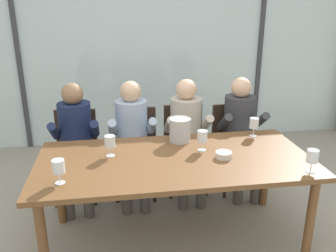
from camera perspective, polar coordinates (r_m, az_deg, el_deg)
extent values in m
plane|color=#9E9384|center=(4.07, -1.44, -9.20)|extent=(14.00, 14.00, 0.00)
cube|color=silver|center=(5.01, -3.72, 11.89)|extent=(7.38, 0.03, 2.60)
cube|color=#38383D|center=(5.11, -22.89, 10.60)|extent=(0.06, 0.06, 2.60)
cube|color=#38383D|center=(5.40, 14.51, 11.87)|extent=(0.06, 0.06, 2.60)
cube|color=#568942|center=(9.09, -6.15, 12.39)|extent=(13.38, 2.40, 1.73)
cube|color=brown|center=(2.85, 1.10, -5.53)|extent=(2.18, 1.02, 0.04)
cylinder|color=brown|center=(2.71, -19.38, -17.63)|extent=(0.07, 0.07, 0.73)
cylinder|color=brown|center=(3.03, 21.86, -13.76)|extent=(0.07, 0.07, 0.73)
cylinder|color=brown|center=(3.40, -17.09, -9.35)|extent=(0.07, 0.07, 0.73)
cylinder|color=brown|center=(3.65, 15.46, -7.08)|extent=(0.07, 0.07, 0.73)
cube|color=#332319|center=(3.73, -14.66, -4.68)|extent=(0.47, 0.47, 0.03)
cube|color=#332319|center=(3.84, -14.50, -0.43)|extent=(0.42, 0.06, 0.42)
cylinder|color=#332319|center=(3.71, -17.72, -9.30)|extent=(0.04, 0.04, 0.45)
cylinder|color=#332319|center=(3.64, -11.80, -9.27)|extent=(0.04, 0.04, 0.45)
cylinder|color=#332319|center=(4.04, -16.66, -6.74)|extent=(0.04, 0.04, 0.45)
cylinder|color=#332319|center=(3.98, -11.25, -6.66)|extent=(0.04, 0.04, 0.45)
cube|color=#332319|center=(3.70, -5.17, -4.30)|extent=(0.49, 0.49, 0.03)
cube|color=#332319|center=(3.81, -5.12, -0.02)|extent=(0.42, 0.09, 0.42)
cylinder|color=#332319|center=(3.65, -8.21, -8.95)|extent=(0.04, 0.04, 0.45)
cylinder|color=#332319|center=(3.63, -2.17, -8.93)|extent=(0.04, 0.04, 0.45)
cylinder|color=#332319|center=(3.99, -7.67, -6.37)|extent=(0.04, 0.04, 0.45)
cylinder|color=#332319|center=(3.97, -2.17, -6.34)|extent=(0.04, 0.04, 0.45)
cube|color=#332319|center=(3.78, 2.89, -3.73)|extent=(0.45, 0.45, 0.03)
cube|color=#332319|center=(3.88, 2.39, 0.44)|extent=(0.42, 0.04, 0.42)
cylinder|color=#332319|center=(3.68, 0.45, -8.47)|extent=(0.04, 0.04, 0.45)
cylinder|color=#332319|center=(3.75, 6.25, -8.04)|extent=(0.04, 0.04, 0.45)
cylinder|color=#332319|center=(4.02, -0.35, -5.97)|extent=(0.04, 0.04, 0.45)
cylinder|color=#332319|center=(4.08, 4.96, -5.63)|extent=(0.04, 0.04, 0.45)
cube|color=#332319|center=(3.88, 10.92, -3.45)|extent=(0.47, 0.47, 0.03)
cube|color=#332319|center=(3.97, 9.97, 0.59)|extent=(0.42, 0.07, 0.42)
cylinder|color=#332319|center=(3.75, 9.18, -8.20)|extent=(0.04, 0.04, 0.45)
cylinder|color=#332319|center=(3.90, 14.39, -7.45)|extent=(0.04, 0.04, 0.45)
cylinder|color=#332319|center=(4.07, 7.17, -5.82)|extent=(0.04, 0.04, 0.45)
cylinder|color=#332319|center=(4.21, 12.05, -5.23)|extent=(0.04, 0.04, 0.45)
cylinder|color=#192347|center=(3.63, -14.60, -0.39)|extent=(0.33, 0.33, 0.52)
sphere|color=#936B4C|center=(3.53, -15.08, 5.03)|extent=(0.21, 0.21, 0.21)
cube|color=#47423D|center=(3.55, -15.88, -5.50)|extent=(0.14, 0.40, 0.13)
cube|color=#47423D|center=(3.54, -12.97, -5.34)|extent=(0.14, 0.40, 0.13)
cylinder|color=#47423D|center=(3.49, -15.74, -10.73)|extent=(0.10, 0.10, 0.48)
cylinder|color=#47423D|center=(3.47, -12.74, -10.60)|extent=(0.10, 0.10, 0.48)
cylinder|color=#192347|center=(3.53, -17.81, -0.82)|extent=(0.09, 0.33, 0.26)
cylinder|color=#192347|center=(3.50, -11.65, -0.45)|extent=(0.09, 0.33, 0.26)
cylinder|color=#9EB2D1|center=(3.62, -5.84, 0.06)|extent=(0.32, 0.32, 0.52)
sphere|color=#DBAD89|center=(3.51, -6.04, 5.53)|extent=(0.21, 0.21, 0.21)
cube|color=#47423D|center=(3.52, -7.01, -5.07)|extent=(0.13, 0.40, 0.13)
cube|color=#47423D|center=(3.53, -4.08, -4.92)|extent=(0.13, 0.40, 0.13)
cylinder|color=#47423D|center=(3.46, -6.73, -10.34)|extent=(0.10, 0.10, 0.48)
cylinder|color=#47423D|center=(3.47, -3.71, -10.17)|extent=(0.10, 0.10, 0.48)
cylinder|color=#9EB2D1|center=(3.49, -8.87, -0.33)|extent=(0.08, 0.33, 0.26)
cylinder|color=#9EB2D1|center=(3.51, -2.66, -0.03)|extent=(0.08, 0.33, 0.26)
cylinder|color=#B7AD9E|center=(3.68, 2.87, 0.51)|extent=(0.33, 0.33, 0.52)
sphere|color=#DBAD89|center=(3.58, 2.96, 5.88)|extent=(0.21, 0.21, 0.21)
cube|color=#47423D|center=(3.58, 1.96, -4.52)|extent=(0.14, 0.40, 0.13)
cube|color=#47423D|center=(3.61, 4.78, -4.35)|extent=(0.14, 0.40, 0.13)
cylinder|color=#47423D|center=(3.52, 2.47, -9.69)|extent=(0.10, 0.10, 0.48)
cylinder|color=#47423D|center=(3.55, 5.37, -9.47)|extent=(0.10, 0.10, 0.48)
cylinder|color=#B7AD9E|center=(3.53, 0.20, 0.15)|extent=(0.09, 0.33, 0.26)
cylinder|color=#B7AD9E|center=(3.60, 6.19, 0.42)|extent=(0.09, 0.33, 0.26)
cylinder|color=#38383D|center=(3.84, 11.29, 0.93)|extent=(0.33, 0.33, 0.52)
sphere|color=#DBAD89|center=(3.74, 11.65, 6.08)|extent=(0.21, 0.21, 0.21)
cube|color=#47423D|center=(3.72, 10.63, -3.89)|extent=(0.15, 0.40, 0.13)
cube|color=#47423D|center=(3.78, 13.25, -3.72)|extent=(0.15, 0.40, 0.13)
cylinder|color=#47423D|center=(3.66, 11.29, -8.83)|extent=(0.10, 0.10, 0.48)
cylinder|color=#47423D|center=(3.72, 13.96, -8.59)|extent=(0.10, 0.10, 0.48)
cylinder|color=#38383D|center=(3.67, 9.05, 0.63)|extent=(0.09, 0.33, 0.26)
cylinder|color=#38383D|center=(3.79, 14.60, 0.83)|extent=(0.09, 0.33, 0.26)
cylinder|color=#B7B7BC|center=(3.15, 1.92, -0.67)|extent=(0.19, 0.19, 0.21)
torus|color=silver|center=(3.11, 1.94, 1.12)|extent=(0.19, 0.19, 0.01)
cylinder|color=silver|center=(2.87, 8.92, -4.60)|extent=(0.13, 0.13, 0.05)
cylinder|color=silver|center=(3.00, 5.46, -3.85)|extent=(0.07, 0.07, 0.00)
cylinder|color=silver|center=(2.99, 5.49, -3.15)|extent=(0.01, 0.01, 0.07)
cylinder|color=silver|center=(2.96, 5.54, -1.63)|extent=(0.08, 0.08, 0.09)
cylinder|color=maroon|center=(2.97, 5.52, -2.11)|extent=(0.07, 0.07, 0.04)
cylinder|color=silver|center=(2.92, -9.19, -4.72)|extent=(0.07, 0.07, 0.00)
cylinder|color=silver|center=(2.90, -9.23, -4.01)|extent=(0.01, 0.01, 0.07)
cylinder|color=silver|center=(2.87, -9.32, -2.45)|extent=(0.08, 0.08, 0.09)
cylinder|color=#560C1E|center=(2.88, -9.29, -2.94)|extent=(0.07, 0.07, 0.04)
cylinder|color=silver|center=(2.82, 21.85, -6.80)|extent=(0.07, 0.07, 0.00)
cylinder|color=silver|center=(2.81, 21.95, -6.07)|extent=(0.01, 0.01, 0.07)
cylinder|color=silver|center=(2.78, 22.17, -4.48)|extent=(0.08, 0.08, 0.09)
cylinder|color=#560C1E|center=(2.79, 22.10, -4.98)|extent=(0.07, 0.07, 0.04)
cylinder|color=silver|center=(3.39, 13.48, -1.53)|extent=(0.07, 0.07, 0.00)
cylinder|color=silver|center=(3.38, 13.53, -0.90)|extent=(0.01, 0.01, 0.07)
cylinder|color=silver|center=(3.35, 13.64, 0.46)|extent=(0.08, 0.08, 0.09)
cylinder|color=#560C1E|center=(3.36, 13.60, 0.03)|extent=(0.07, 0.07, 0.04)
cylinder|color=silver|center=(2.58, -16.90, -8.71)|extent=(0.07, 0.07, 0.00)
cylinder|color=silver|center=(2.56, -16.98, -7.93)|extent=(0.01, 0.01, 0.07)
cylinder|color=silver|center=(2.53, -17.17, -6.21)|extent=(0.08, 0.08, 0.09)
cylinder|color=#560C1E|center=(2.54, -17.11, -6.75)|extent=(0.07, 0.07, 0.04)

